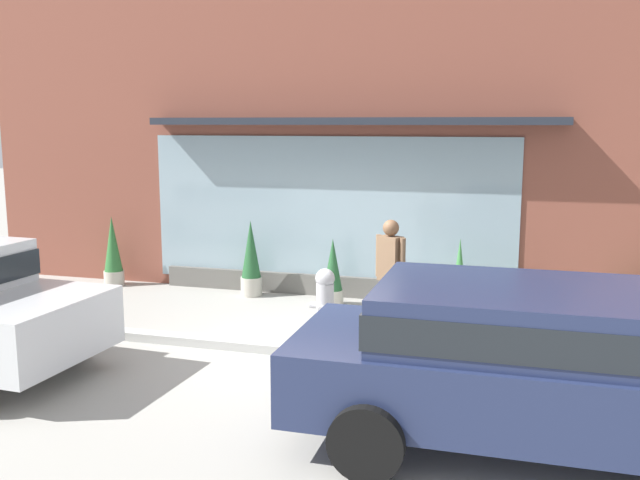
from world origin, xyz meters
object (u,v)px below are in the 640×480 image
(parked_car_navy, at_px, (530,358))
(potted_plant_window_right, at_px, (251,260))
(pedestrian_with_handbag, at_px, (391,270))
(potted_plant_by_entrance, at_px, (459,277))
(fire_hydrant, at_px, (325,304))
(potted_plant_near_hydrant, at_px, (512,297))
(potted_plant_low_front, at_px, (113,252))
(potted_plant_window_center, at_px, (333,273))

(parked_car_navy, relative_size, potted_plant_window_right, 3.40)
(pedestrian_with_handbag, relative_size, potted_plant_by_entrance, 1.41)
(parked_car_navy, bearing_deg, fire_hydrant, 133.93)
(fire_hydrant, bearing_deg, potted_plant_window_right, 133.43)
(pedestrian_with_handbag, height_order, potted_plant_by_entrance, pedestrian_with_handbag)
(pedestrian_with_handbag, bearing_deg, fire_hydrant, -138.57)
(fire_hydrant, xyz_separation_m, pedestrian_with_handbag, (0.89, 0.22, 0.48))
(fire_hydrant, relative_size, potted_plant_near_hydrant, 1.69)
(potted_plant_near_hydrant, distance_m, potted_plant_by_entrance, 0.86)
(parked_car_navy, xyz_separation_m, potted_plant_low_front, (-7.33, 4.82, -0.26))
(parked_car_navy, height_order, potted_plant_low_front, parked_car_navy)
(potted_plant_window_right, bearing_deg, potted_plant_by_entrance, -2.04)
(pedestrian_with_handbag, distance_m, potted_plant_window_center, 2.03)
(potted_plant_window_center, distance_m, potted_plant_near_hydrant, 2.86)
(potted_plant_by_entrance, bearing_deg, potted_plant_window_right, 177.96)
(potted_plant_window_center, bearing_deg, potted_plant_window_right, 171.55)
(potted_plant_low_front, height_order, potted_plant_near_hydrant, potted_plant_low_front)
(fire_hydrant, bearing_deg, potted_plant_window_center, 101.44)
(parked_car_navy, distance_m, potted_plant_window_center, 5.49)
(potted_plant_by_entrance, height_order, potted_plant_window_right, potted_plant_window_right)
(potted_plant_near_hydrant, bearing_deg, fire_hydrant, -144.22)
(parked_car_navy, bearing_deg, potted_plant_window_right, 133.62)
(fire_hydrant, xyz_separation_m, potted_plant_window_right, (-1.88, 1.99, 0.14))
(potted_plant_by_entrance, distance_m, potted_plant_window_right, 3.57)
(potted_plant_low_front, relative_size, potted_plant_by_entrance, 1.08)
(potted_plant_low_front, distance_m, potted_plant_near_hydrant, 7.14)
(fire_hydrant, xyz_separation_m, potted_plant_low_front, (-4.63, 2.04, 0.13))
(potted_plant_window_center, bearing_deg, fire_hydrant, -78.56)
(fire_hydrant, bearing_deg, pedestrian_with_handbag, 13.86)
(potted_plant_by_entrance, relative_size, potted_plant_window_right, 0.90)
(potted_plant_window_center, relative_size, potted_plant_by_entrance, 0.93)
(potted_plant_window_center, distance_m, potted_plant_window_right, 1.55)
(parked_car_navy, bearing_deg, potted_plant_low_front, 146.45)
(fire_hydrant, distance_m, potted_plant_by_entrance, 2.51)
(potted_plant_low_front, bearing_deg, potted_plant_window_right, -1.00)
(pedestrian_with_handbag, distance_m, potted_plant_near_hydrant, 2.35)
(potted_plant_window_center, height_order, potted_plant_by_entrance, potted_plant_by_entrance)
(pedestrian_with_handbag, distance_m, potted_plant_window_right, 3.31)
(fire_hydrant, xyz_separation_m, potted_plant_window_center, (-0.36, 1.76, 0.04))
(potted_plant_near_hydrant, bearing_deg, parked_car_navy, -87.48)
(potted_plant_low_front, distance_m, potted_plant_window_right, 2.75)
(fire_hydrant, distance_m, potted_plant_window_right, 2.75)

